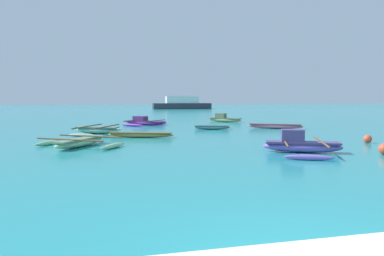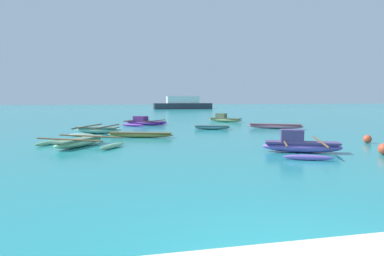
# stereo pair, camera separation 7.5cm
# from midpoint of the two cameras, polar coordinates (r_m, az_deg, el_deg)

# --- Properties ---
(moored_boat_0) EXTENTS (3.09, 4.13, 0.90)m
(moored_boat_0) POSITION_cam_midpoint_polar(r_m,az_deg,el_deg) (14.20, 17.73, -2.69)
(moored_boat_0) COLOR #805DC2
(moored_boat_0) RESTS_ON ground_plane
(moored_boat_1) EXTENTS (3.99, 3.45, 0.42)m
(moored_boat_1) POSITION_cam_midpoint_polar(r_m,az_deg,el_deg) (15.97, -18.10, -2.25)
(moored_boat_1) COLOR #9FDBA1
(moored_boat_1) RESTS_ON ground_plane
(moored_boat_2) EXTENTS (2.63, 1.36, 0.29)m
(moored_boat_2) POSITION_cam_midpoint_polar(r_m,az_deg,el_deg) (23.61, 3.41, 0.16)
(moored_boat_2) COLOR #66A2A5
(moored_boat_2) RESTS_ON ground_plane
(moored_boat_3) EXTENTS (3.88, 4.04, 0.69)m
(moored_boat_3) POSITION_cam_midpoint_polar(r_m,az_deg,el_deg) (27.88, -7.83, 1.00)
(moored_boat_3) COLOR purple
(moored_boat_3) RESTS_ON ground_plane
(moored_boat_4) EXTENTS (3.64, 2.32, 0.35)m
(moored_boat_4) POSITION_cam_midpoint_polar(r_m,az_deg,el_deg) (24.88, 13.79, 0.34)
(moored_boat_4) COLOR #D16E87
(moored_boat_4) RESTS_ON ground_plane
(moored_boat_5) EXTENTS (3.64, 1.61, 0.29)m
(moored_boat_5) POSITION_cam_midpoint_polar(r_m,az_deg,el_deg) (18.90, -8.49, -1.08)
(moored_boat_5) COLOR #B39042
(moored_boat_5) RESTS_ON ground_plane
(moored_boat_6) EXTENTS (2.74, 2.84, 0.78)m
(moored_boat_6) POSITION_cam_midpoint_polar(r_m,az_deg,el_deg) (31.20, 5.49, 1.51)
(moored_boat_6) COLOR #8E9F6A
(moored_boat_6) RESTS_ON ground_plane
(moored_boat_7) EXTENTS (3.03, 4.22, 0.47)m
(moored_boat_7) POSITION_cam_midpoint_polar(r_m,az_deg,el_deg) (21.51, -15.40, -0.31)
(moored_boat_7) COLOR #93C7AD
(moored_boat_7) RESTS_ON ground_plane
(mooring_buoy_0) EXTENTS (0.44, 0.44, 0.44)m
(mooring_buoy_0) POSITION_cam_midpoint_polar(r_m,az_deg,el_deg) (14.88, 29.51, -3.07)
(mooring_buoy_0) COLOR #E54C2D
(mooring_buoy_0) RESTS_ON ground_plane
(mooring_buoy_1) EXTENTS (0.39, 0.39, 0.39)m
(mooring_buoy_1) POSITION_cam_midpoint_polar(r_m,az_deg,el_deg) (18.38, 27.31, -1.64)
(mooring_buoy_1) COLOR #E54C2D
(mooring_buoy_1) RESTS_ON ground_plane
(distant_ferry) EXTENTS (11.75, 2.59, 2.59)m
(distant_ferry) POSITION_cam_midpoint_polar(r_m,az_deg,el_deg) (69.44, -1.53, 4.05)
(distant_ferry) COLOR #2D333D
(distant_ferry) RESTS_ON ground_plane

